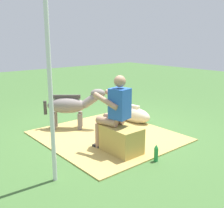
{
  "coord_description": "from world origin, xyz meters",
  "views": [
    {
      "loc": [
        -4.25,
        3.52,
        1.96
      ],
      "look_at": [
        0.14,
        -0.17,
        0.55
      ],
      "focal_mm": 43.27,
      "sensor_mm": 36.0,
      "label": 1
    }
  ],
  "objects_px": {
    "hay_bale": "(121,140)",
    "soda_bottle": "(156,153)",
    "pony_lying": "(131,114)",
    "person_seated": "(114,110)",
    "pony_standing": "(71,105)",
    "tent_pole_left": "(51,97)"
  },
  "relations": [
    {
      "from": "hay_bale",
      "to": "pony_standing",
      "type": "relative_size",
      "value": 0.62
    },
    {
      "from": "hay_bale",
      "to": "pony_lying",
      "type": "relative_size",
      "value": 0.52
    },
    {
      "from": "hay_bale",
      "to": "pony_standing",
      "type": "distance_m",
      "value": 1.68
    },
    {
      "from": "hay_bale",
      "to": "soda_bottle",
      "type": "height_order",
      "value": "hay_bale"
    },
    {
      "from": "tent_pole_left",
      "to": "pony_standing",
      "type": "bearing_deg",
      "value": -37.84
    },
    {
      "from": "pony_lying",
      "to": "person_seated",
      "type": "bearing_deg",
      "value": 126.51
    },
    {
      "from": "person_seated",
      "to": "pony_lying",
      "type": "relative_size",
      "value": 1.0
    },
    {
      "from": "soda_bottle",
      "to": "tent_pole_left",
      "type": "distance_m",
      "value": 1.95
    },
    {
      "from": "soda_bottle",
      "to": "pony_standing",
      "type": "bearing_deg",
      "value": 4.98
    },
    {
      "from": "hay_bale",
      "to": "tent_pole_left",
      "type": "relative_size",
      "value": 0.29
    },
    {
      "from": "tent_pole_left",
      "to": "pony_lying",
      "type": "bearing_deg",
      "value": -64.54
    },
    {
      "from": "hay_bale",
      "to": "pony_lying",
      "type": "xyz_separation_m",
      "value": [
        1.21,
        -1.39,
        -0.05
      ]
    },
    {
      "from": "hay_bale",
      "to": "person_seated",
      "type": "height_order",
      "value": "person_seated"
    },
    {
      "from": "pony_lying",
      "to": "tent_pole_left",
      "type": "relative_size",
      "value": 0.56
    },
    {
      "from": "soda_bottle",
      "to": "pony_lying",
      "type": "bearing_deg",
      "value": -33.0
    },
    {
      "from": "hay_bale",
      "to": "person_seated",
      "type": "xyz_separation_m",
      "value": [
        0.16,
        0.03,
        0.51
      ]
    },
    {
      "from": "hay_bale",
      "to": "pony_lying",
      "type": "height_order",
      "value": "hay_bale"
    },
    {
      "from": "hay_bale",
      "to": "soda_bottle",
      "type": "distance_m",
      "value": 0.66
    },
    {
      "from": "person_seated",
      "to": "soda_bottle",
      "type": "relative_size",
      "value": 4.67
    },
    {
      "from": "soda_bottle",
      "to": "tent_pole_left",
      "type": "xyz_separation_m",
      "value": [
        0.52,
        1.55,
        1.06
      ]
    },
    {
      "from": "pony_lying",
      "to": "tent_pole_left",
      "type": "bearing_deg",
      "value": 115.46
    },
    {
      "from": "person_seated",
      "to": "pony_standing",
      "type": "bearing_deg",
      "value": -1.42
    }
  ]
}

